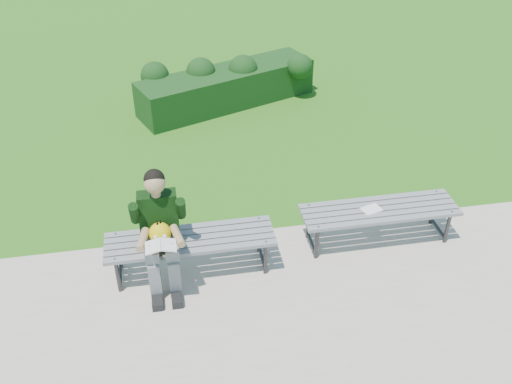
% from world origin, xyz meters
% --- Properties ---
extents(ground, '(80.00, 80.00, 0.00)m').
position_xyz_m(ground, '(0.00, 0.00, 0.00)').
color(ground, '#226F1A').
rests_on(ground, ground).
extents(walkway, '(30.00, 3.50, 0.02)m').
position_xyz_m(walkway, '(0.00, -1.75, 0.01)').
color(walkway, '#B1A497').
rests_on(walkway, ground).
extents(hedge, '(3.12, 1.84, 0.82)m').
position_xyz_m(hedge, '(0.23, 3.59, 0.36)').
color(hedge, '#104310').
rests_on(hedge, ground).
extents(bench_left, '(1.80, 0.50, 0.46)m').
position_xyz_m(bench_left, '(-0.71, -0.57, 0.42)').
color(bench_left, gray).
rests_on(bench_left, walkway).
extents(bench_right, '(1.80, 0.50, 0.46)m').
position_xyz_m(bench_right, '(1.46, -0.42, 0.42)').
color(bench_right, gray).
rests_on(bench_right, walkway).
extents(seated_boy, '(0.56, 0.76, 1.31)m').
position_xyz_m(seated_boy, '(-1.01, -0.66, 0.71)').
color(seated_boy, slate).
rests_on(seated_boy, walkway).
extents(paper_sheet, '(0.26, 0.22, 0.01)m').
position_xyz_m(paper_sheet, '(1.36, -0.42, 0.47)').
color(paper_sheet, white).
rests_on(paper_sheet, bench_right).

